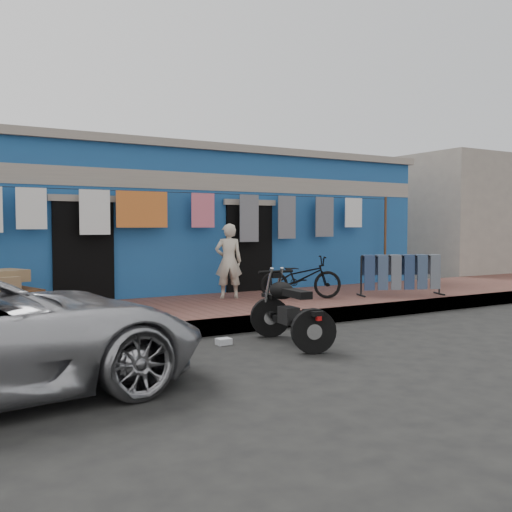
{
  "coord_description": "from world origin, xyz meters",
  "views": [
    {
      "loc": [
        -4.79,
        -6.08,
        1.64
      ],
      "look_at": [
        0.0,
        2.0,
        1.15
      ],
      "focal_mm": 40.0,
      "sensor_mm": 36.0,
      "label": 1
    }
  ],
  "objects": [
    {
      "name": "building",
      "position": [
        -0.0,
        6.99,
        1.69
      ],
      "size": [
        12.2,
        5.2,
        3.36
      ],
      "color": "#1F4C88",
      "rests_on": "ground"
    },
    {
      "name": "clothesline",
      "position": [
        -0.4,
        4.25,
        1.82
      ],
      "size": [
        10.06,
        0.06,
        2.1
      ],
      "color": "brown",
      "rests_on": "sidewalk"
    },
    {
      "name": "jeans_rack",
      "position": [
        3.54,
        2.25,
        0.67
      ],
      "size": [
        2.0,
        1.53,
        0.85
      ],
      "primitive_type": null,
      "rotation": [
        0.0,
        0.0,
        -0.36
      ],
      "color": "black",
      "rests_on": "sidewalk"
    },
    {
      "name": "litter_a",
      "position": [
        -1.19,
        0.88,
        0.04
      ],
      "size": [
        0.2,
        0.15,
        0.09
      ],
      "primitive_type": "cube",
      "rotation": [
        0.0,
        0.0,
        0.01
      ],
      "color": "silver",
      "rests_on": "ground"
    },
    {
      "name": "motorcycle",
      "position": [
        -0.39,
        0.41,
        0.5
      ],
      "size": [
        0.82,
        1.65,
        1.0
      ],
      "primitive_type": null,
      "rotation": [
        0.0,
        0.0,
        -0.09
      ],
      "color": "black",
      "rests_on": "ground"
    },
    {
      "name": "sidewalk",
      "position": [
        0.0,
        3.0,
        0.12
      ],
      "size": [
        28.0,
        3.0,
        0.25
      ],
      "primitive_type": "cube",
      "color": "brown",
      "rests_on": "ground"
    },
    {
      "name": "bicycle",
      "position": [
        1.5,
        2.84,
        0.75
      ],
      "size": [
        1.64,
        1.13,
        1.0
      ],
      "primitive_type": "imported",
      "rotation": [
        0.0,
        0.0,
        1.15
      ],
      "color": "black",
      "rests_on": "sidewalk"
    },
    {
      "name": "ground",
      "position": [
        0.0,
        0.0,
        0.0
      ],
      "size": [
        80.0,
        80.0,
        0.0
      ],
      "primitive_type": "plane",
      "color": "black",
      "rests_on": "ground"
    },
    {
      "name": "seated_person",
      "position": [
        0.34,
        3.61,
        0.97
      ],
      "size": [
        0.61,
        0.5,
        1.44
      ],
      "primitive_type": "imported",
      "rotation": [
        0.0,
        0.0,
        2.79
      ],
      "color": "beige",
      "rests_on": "sidewalk"
    },
    {
      "name": "curb",
      "position": [
        0.0,
        1.55,
        0.12
      ],
      "size": [
        28.0,
        0.1,
        0.25
      ],
      "primitive_type": "cube",
      "color": "gray",
      "rests_on": "ground"
    },
    {
      "name": "neighbor_right",
      "position": [
        11.0,
        7.0,
        1.9
      ],
      "size": [
        6.0,
        5.0,
        3.8
      ],
      "primitive_type": "cube",
      "color": "#9E9384",
      "rests_on": "ground"
    },
    {
      "name": "litter_c",
      "position": [
        0.3,
        0.76,
        0.04
      ],
      "size": [
        0.19,
        0.22,
        0.08
      ],
      "primitive_type": "cube",
      "rotation": [
        0.0,
        0.0,
        1.46
      ],
      "color": "silver",
      "rests_on": "ground"
    },
    {
      "name": "litter_b",
      "position": [
        0.56,
        0.91,
        0.04
      ],
      "size": [
        0.2,
        0.19,
        0.08
      ],
      "primitive_type": "cube",
      "rotation": [
        0.0,
        0.0,
        0.56
      ],
      "color": "silver",
      "rests_on": "ground"
    }
  ]
}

